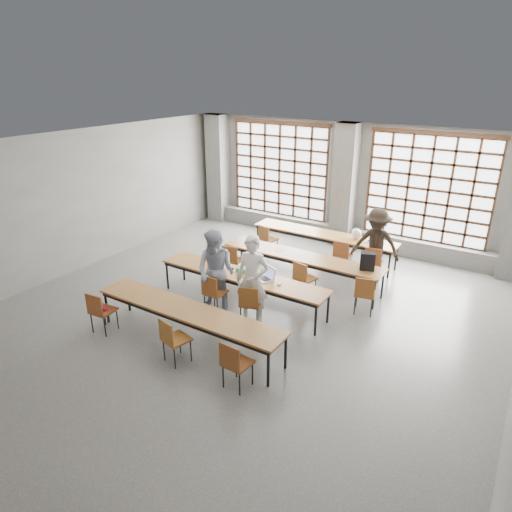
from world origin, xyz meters
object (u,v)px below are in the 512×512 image
at_px(desk_row_d, 188,312).
at_px(chair_mid_left, 232,258).
at_px(student_female, 216,272).
at_px(backpack, 368,261).
at_px(green_box, 242,271).
at_px(plastic_bag, 357,234).
at_px(chair_mid_right, 365,291).
at_px(laptop_back, 374,239).
at_px(chair_near_mid, 172,337).
at_px(desk_row_c, 242,277).
at_px(laptop_front, 267,276).
at_px(desk_row_a, 323,236).
at_px(chair_back_left, 267,237).
at_px(chair_back_mid, 342,253).
at_px(chair_near_left, 100,309).
at_px(chair_front_left, 213,290).
at_px(phone, 246,278).
at_px(chair_back_right, 373,260).
at_px(mouse, 279,284).
at_px(red_pouch, 103,308).
at_px(student_male, 252,280).
at_px(chair_near_right, 234,361).
at_px(chair_front_right, 250,301).
at_px(student_back, 376,244).
at_px(desk_row_b, 301,258).
at_px(chair_mid_centre, 303,276).

bearing_deg(desk_row_d, chair_mid_left, 109.69).
xyz_separation_m(student_female, backpack, (2.49, 2.20, 0.02)).
distance_m(green_box, plastic_bag, 3.61).
bearing_deg(student_female, chair_mid_left, 106.55).
relative_size(desk_row_d, chair_mid_right, 4.55).
bearing_deg(laptop_back, chair_near_mid, -104.44).
bearing_deg(desk_row_c, desk_row_d, -89.22).
bearing_deg(laptop_front, desk_row_a, 93.47).
bearing_deg(chair_back_left, laptop_front, -58.68).
distance_m(desk_row_d, laptop_back, 5.59).
xyz_separation_m(chair_back_mid, green_box, (-1.23, -2.68, 0.24)).
relative_size(desk_row_d, chair_near_left, 4.55).
xyz_separation_m(chair_front_left, student_female, (0.00, 0.13, 0.37)).
height_order(chair_mid_left, phone, chair_mid_left).
bearing_deg(chair_front_left, chair_mid_right, 31.30).
bearing_deg(phone, chair_near_mid, -89.39).
xyz_separation_m(chair_back_mid, chair_front_left, (-1.48, -3.39, 0.00)).
bearing_deg(chair_near_mid, chair_mid_right, 57.50).
bearing_deg(chair_back_left, chair_back_right, -0.02).
relative_size(mouse, red_pouch, 0.49).
bearing_deg(phone, chair_mid_left, 136.29).
height_order(laptop_back, phone, laptop_back).
distance_m(chair_mid_left, student_female, 1.71).
bearing_deg(student_male, laptop_front, 82.02).
bearing_deg(chair_back_left, chair_near_right, -63.82).
xyz_separation_m(chair_front_left, phone, (0.48, 0.53, 0.20)).
bearing_deg(chair_front_right, chair_back_left, 116.18).
relative_size(chair_back_right, red_pouch, 4.40).
bearing_deg(chair_near_left, student_back, 55.67).
relative_size(desk_row_b, backpack, 10.00).
bearing_deg(desk_row_b, laptop_front, -90.59).
distance_m(desk_row_d, backpack, 4.14).
height_order(laptop_back, mouse, laptop_back).
bearing_deg(chair_mid_centre, red_pouch, -128.03).
bearing_deg(chair_near_mid, red_pouch, 177.66).
relative_size(desk_row_b, laptop_front, 8.75).
relative_size(chair_front_right, laptop_front, 1.93).
xyz_separation_m(desk_row_a, laptop_front, (0.20, -3.29, 0.13)).
distance_m(desk_row_d, mouse, 2.02).
relative_size(chair_back_left, chair_near_left, 1.00).
height_order(chair_near_left, phone, chair_near_left).
bearing_deg(plastic_bag, chair_back_right, -43.56).
distance_m(backpack, plastic_bag, 1.97).
bearing_deg(student_male, student_female, 169.78).
bearing_deg(backpack, chair_near_mid, -135.32).
xyz_separation_m(student_male, mouse, (0.35, 0.48, -0.19)).
xyz_separation_m(student_back, phone, (-1.80, -2.99, -0.16)).
distance_m(chair_near_right, plastic_bag, 5.90).
xyz_separation_m(laptop_front, mouse, (0.37, -0.12, -0.04)).
distance_m(chair_front_right, red_pouch, 2.89).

